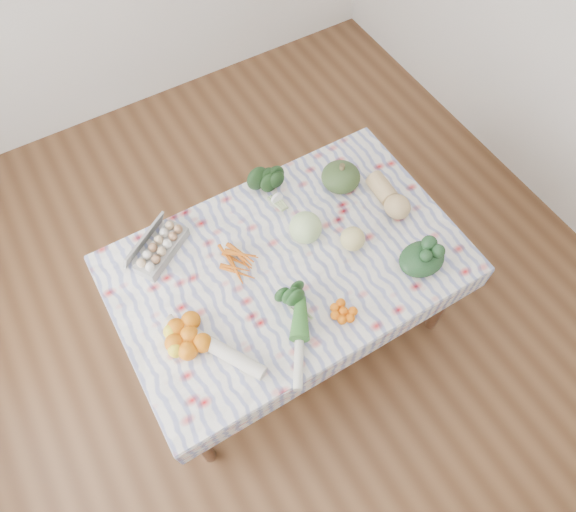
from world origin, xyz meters
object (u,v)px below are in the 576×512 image
(cabbage, at_px, (305,228))
(grapefruit, at_px, (353,239))
(egg_carton, at_px, (162,249))
(butternut_squash, at_px, (389,195))
(kabocha_squash, at_px, (341,177))
(dining_table, at_px, (288,271))

(cabbage, xyz_separation_m, grapefruit, (0.17, -0.16, -0.02))
(cabbage, bearing_deg, egg_carton, 157.35)
(cabbage, height_order, butternut_squash, cabbage)
(kabocha_squash, xyz_separation_m, cabbage, (-0.32, -0.18, 0.01))
(kabocha_squash, bearing_deg, egg_carton, 174.91)
(egg_carton, distance_m, kabocha_squash, 0.97)
(egg_carton, relative_size, cabbage, 1.93)
(cabbage, relative_size, butternut_squash, 0.57)
(dining_table, bearing_deg, butternut_squash, 3.99)
(egg_carton, bearing_deg, cabbage, -54.79)
(egg_carton, bearing_deg, grapefruit, -59.92)
(cabbage, bearing_deg, kabocha_squash, 29.17)
(dining_table, relative_size, grapefruit, 13.39)
(kabocha_squash, bearing_deg, cabbage, -150.83)
(egg_carton, height_order, butternut_squash, butternut_squash)
(egg_carton, bearing_deg, dining_table, -67.38)
(cabbage, xyz_separation_m, butternut_squash, (0.47, -0.04, -0.02))
(kabocha_squash, bearing_deg, grapefruit, -114.78)
(cabbage, bearing_deg, dining_table, -150.71)
(cabbage, height_order, grapefruit, cabbage)
(egg_carton, bearing_deg, kabocha_squash, -37.23)
(egg_carton, xyz_separation_m, kabocha_squash, (0.96, -0.09, 0.03))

